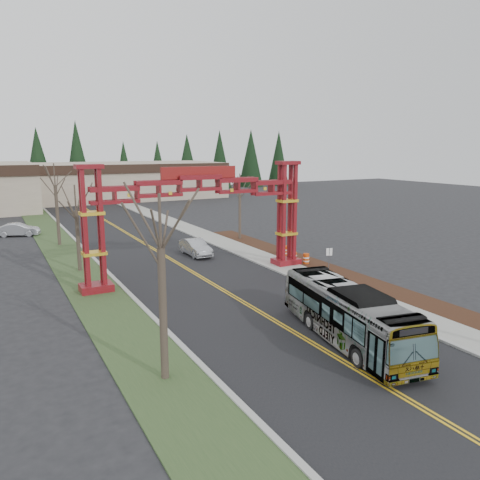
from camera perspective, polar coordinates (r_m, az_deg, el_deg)
ground at (r=22.60m, az=14.61°, el=-15.39°), size 200.00×200.00×0.00m
road at (r=43.17m, az=-8.53°, el=-2.28°), size 12.00×110.00×0.02m
lane_line_left at (r=43.12m, az=-8.68°, el=-2.28°), size 0.12×100.00×0.01m
lane_line_right at (r=43.20m, az=-8.38°, el=-2.24°), size 0.12×100.00×0.01m
curb_right at (r=45.54m, az=-1.25°, el=-1.36°), size 0.30×110.00×0.15m
sidewalk_right at (r=46.20m, az=0.35°, el=-1.18°), size 2.60×110.00×0.14m
landscape_strip at (r=35.96m, az=15.74°, el=-5.25°), size 2.60×50.00×0.12m
grass_median at (r=41.24m, az=-19.05°, el=-3.37°), size 4.00×110.00×0.08m
curb_left at (r=41.55m, az=-16.54°, el=-3.07°), size 0.30×110.00×0.15m
gateway_arch at (r=35.71m, az=-4.95°, el=4.73°), size 18.20×1.60×8.90m
retail_building_east at (r=97.75m, az=-14.17°, el=7.07°), size 38.00×20.30×7.00m
conifer_treeline at (r=107.57m, az=-20.97°, el=8.61°), size 116.10×5.60×13.00m
transit_bus at (r=25.21m, az=13.06°, el=-8.80°), size 4.35×10.94×2.97m
silver_sedan at (r=44.10m, az=-5.45°, el=-0.90°), size 1.68×4.69×1.54m
parked_car_far_a at (r=59.23m, az=-25.43°, el=1.15°), size 4.83×2.88×1.50m
bare_tree_median_near at (r=19.66m, az=-9.62°, el=-1.04°), size 3.42×3.42×8.16m
bare_tree_median_mid at (r=39.75m, az=-19.36°, el=3.35°), size 3.14×3.14×7.09m
bare_tree_median_far at (r=51.25m, az=-21.60°, el=6.18°), size 3.35×3.35×8.44m
bare_tree_right_far at (r=50.95m, az=-0.02°, el=5.89°), size 2.92×2.92×7.23m
street_sign at (r=37.75m, az=10.81°, el=-1.90°), size 0.48×0.21×2.16m
barrel_south at (r=40.87m, az=8.06°, el=-2.33°), size 0.54×0.54×0.99m
barrel_mid at (r=41.64m, az=6.60°, el=-2.09°), size 0.50×0.50×0.93m
barrel_north at (r=43.72m, az=5.59°, el=-1.37°), size 0.54×0.54×1.01m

